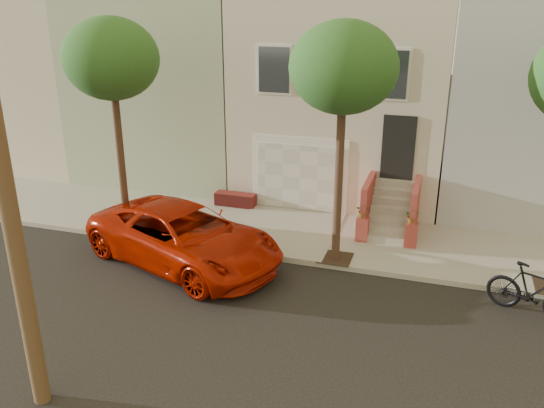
% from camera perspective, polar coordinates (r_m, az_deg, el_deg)
% --- Properties ---
extents(ground, '(90.00, 90.00, 0.00)m').
position_cam_1_polar(ground, '(12.61, -1.80, -13.01)').
color(ground, black).
rests_on(ground, ground).
extents(sidewalk, '(40.00, 3.70, 0.15)m').
position_cam_1_polar(sidewalk, '(17.09, 4.13, -3.25)').
color(sidewalk, '#9A998C').
rests_on(sidewalk, ground).
extents(house_row, '(33.10, 11.70, 7.00)m').
position_cam_1_polar(house_row, '(21.62, 8.13, 11.56)').
color(house_row, '#BAB09F').
rests_on(house_row, sidewalk).
extents(tree_left, '(2.70, 2.57, 6.30)m').
position_cam_1_polar(tree_left, '(16.57, -16.07, 13.89)').
color(tree_left, '#2D2116').
rests_on(tree_left, sidewalk).
extents(tree_mid, '(2.70, 2.57, 6.30)m').
position_cam_1_polar(tree_mid, '(14.12, 7.30, 13.46)').
color(tree_mid, '#2D2116').
rests_on(tree_mid, sidewalk).
extents(pickup_truck, '(6.33, 4.48, 1.60)m').
position_cam_1_polar(pickup_truck, '(15.41, -8.95, -3.27)').
color(pickup_truck, '#AA1702').
rests_on(pickup_truck, ground).
extents(motorcycle, '(2.16, 1.34, 1.26)m').
position_cam_1_polar(motorcycle, '(14.20, 25.08, -8.07)').
color(motorcycle, black).
rests_on(motorcycle, ground).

